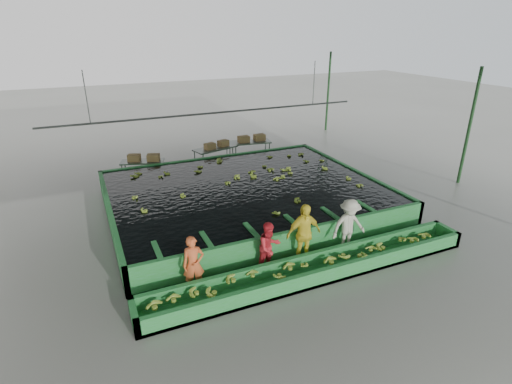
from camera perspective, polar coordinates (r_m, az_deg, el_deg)
name	(u,v)px	position (r m, az deg, el deg)	size (l,w,h in m)	color
ground	(262,223)	(14.28, 0.82, -4.41)	(80.00, 80.00, 0.00)	gray
shed_roof	(263,78)	(12.80, 0.95, 15.94)	(20.00, 22.00, 0.04)	gray
shed_posts	(262,156)	(13.33, 0.88, 5.20)	(20.00, 22.00, 5.00)	#1E4620
flotation_tank	(245,196)	(15.33, -1.52, -0.58)	(10.00, 8.00, 0.90)	#2A863B
tank_water	(245,186)	(15.18, -1.54, 0.81)	(9.70, 7.70, 0.00)	black
sorting_trough	(316,269)	(11.43, 8.56, -10.77)	(10.00, 1.00, 0.50)	#2A863B
cableway_rail	(214,113)	(17.72, -6.06, 11.16)	(0.08, 0.08, 14.00)	#59605B
rail_hanger_left	(86,97)	(16.71, -23.08, 12.32)	(0.04, 0.04, 2.00)	#59605B
rail_hanger_right	(314,83)	(19.66, 8.27, 15.15)	(0.04, 0.04, 2.00)	#59605B
worker_a	(193,264)	(10.64, -8.92, -10.15)	(0.57, 0.38, 1.57)	orange
worker_b	(269,247)	(11.30, 1.91, -7.90)	(0.74, 0.57, 1.52)	red
worker_c	(304,234)	(11.67, 6.82, -5.97)	(1.10, 0.46, 1.87)	yellow
worker_d	(349,226)	(12.52, 13.11, -4.72)	(1.12, 0.64, 1.73)	beige
packing_table_left	(143,170)	(18.89, -15.80, 3.05)	(1.89, 0.76, 0.86)	#59605B
packing_table_mid	(216,157)	(19.89, -5.78, 4.98)	(2.16, 0.87, 0.98)	#59605B
packing_table_right	(250,151)	(20.88, -0.92, 5.95)	(2.15, 0.86, 0.98)	#59605B
box_stack_left	(144,161)	(18.75, -15.69, 4.31)	(1.40, 0.39, 0.30)	olive
box_stack_mid	(217,147)	(19.75, -5.63, 6.35)	(1.32, 0.36, 0.28)	olive
box_stack_right	(252,141)	(20.80, -0.63, 7.28)	(1.45, 0.40, 0.31)	olive
floating_bananas	(238,180)	(15.87, -2.65, 1.79)	(8.74, 5.96, 0.12)	#88A931
trough_bananas	(316,264)	(11.35, 8.61, -10.14)	(8.79, 0.59, 0.12)	#88A931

